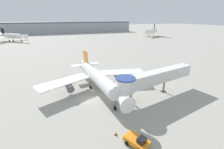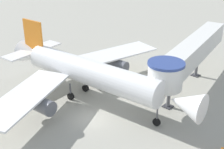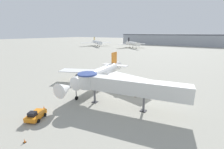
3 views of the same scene
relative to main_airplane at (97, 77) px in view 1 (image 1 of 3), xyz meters
The scene contains 9 objects.
ground_plane 5.83m from the main_airplane, 126.71° to the right, with size 800.00×800.00×0.00m, color #9E9B8E.
main_airplane is the anchor object (origin of this frame).
jet_bridge 13.38m from the main_airplane, 33.76° to the right, with size 22.18×7.14×6.39m.
pushback_tug_orange 19.59m from the main_airplane, 88.07° to the right, with size 3.37×4.15×1.78m.
traffic_cone_near_nose 16.74m from the main_airplane, 95.27° to the right, with size 0.45×0.45×0.74m.
traffic_cone_starboard_wing 12.10m from the main_airplane, ahead, with size 0.50×0.50×0.82m.
background_jet_black_tail 115.57m from the main_airplane, 110.43° to the left, with size 23.87×24.18×10.05m.
background_jet_green_tail 129.57m from the main_airplane, 49.50° to the left, with size 23.58×24.28×12.07m.
terminal_building 171.48m from the main_airplane, 88.15° to the left, with size 167.76×23.49×13.20m.
Camera 1 is at (-6.11, -30.37, 17.61)m, focal length 24.00 mm.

